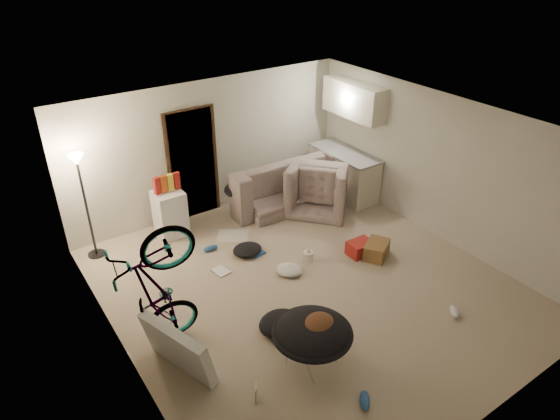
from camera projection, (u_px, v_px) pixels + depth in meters
floor at (307, 286)px, 7.61m from camera, size 5.50×6.00×0.02m
ceiling at (313, 129)px, 6.37m from camera, size 5.50×6.00×0.02m
wall_back at (210, 147)px, 9.15m from camera, size 5.50×0.02×2.50m
wall_front at (499, 342)px, 4.83m from camera, size 5.50×0.02×2.50m
wall_left at (116, 284)px, 5.63m from camera, size 0.02×6.00×2.50m
wall_right at (440, 168)px, 8.35m from camera, size 0.02×6.00×2.50m
doorway at (192, 164)px, 9.04m from camera, size 0.85×0.10×2.04m
door_trim at (193, 165)px, 9.02m from camera, size 0.97×0.04×2.10m
floor_lamp at (82, 185)px, 7.68m from camera, size 0.28×0.28×1.81m
kitchen_counter at (344, 174)px, 10.02m from camera, size 0.60×1.50×0.88m
counter_top at (345, 153)px, 9.80m from camera, size 0.64×1.54×0.04m
kitchen_uppers at (354, 100)px, 9.34m from camera, size 0.38×1.40×0.65m
sofa at (281, 186)px, 9.79m from camera, size 2.35×0.98×0.68m
armchair at (320, 189)px, 9.62m from camera, size 1.47×1.48×0.72m
bicycle at (161, 317)px, 6.25m from camera, size 2.01×1.10×1.10m
book_asset at (256, 405)px, 5.69m from camera, size 0.28×0.26×0.02m
mini_fridge at (170, 213)px, 8.70m from camera, size 0.49×0.49×0.83m
snack_box_0 at (157, 186)px, 8.32m from camera, size 0.11×0.09×0.30m
snack_box_1 at (164, 184)px, 8.38m from camera, size 0.10×0.07×0.30m
snack_box_2 at (170, 182)px, 8.44m from camera, size 0.10×0.07×0.30m
snack_box_3 at (177, 180)px, 8.50m from camera, size 0.10×0.07×0.30m
saucer_chair at (312, 339)px, 6.04m from camera, size 0.99×0.99×0.70m
hoodie at (318, 326)px, 5.94m from camera, size 0.56×0.51×0.22m
sofa_drape at (239, 189)px, 9.22m from camera, size 0.66×0.59×0.28m
tv_box at (178, 349)px, 5.98m from camera, size 0.58×1.09×0.71m
drink_case_a at (377, 250)px, 8.21m from camera, size 0.57×0.52×0.27m
drink_case_b at (360, 248)px, 8.29m from camera, size 0.42×0.31×0.24m
juicer at (308, 256)px, 8.13m from camera, size 0.16×0.16×0.24m
newspaper at (233, 236)px, 8.83m from camera, size 0.69×0.66×0.01m
book_blue at (255, 252)px, 8.37m from camera, size 0.28×0.35×0.03m
book_white at (221, 271)px, 7.90m from camera, size 0.25×0.30×0.03m
shoe_0 at (210, 248)px, 8.40m from camera, size 0.27×0.11×0.10m
shoe_1 at (252, 205)px, 9.70m from camera, size 0.27×0.24×0.10m
shoe_2 at (365, 401)px, 5.69m from camera, size 0.27×0.29×0.11m
shoe_3 at (305, 318)px, 6.89m from camera, size 0.30×0.16×0.11m
shoe_4 at (454, 312)px, 7.01m from camera, size 0.25×0.28×0.10m
clothes_lump_a at (280, 323)px, 6.73m from camera, size 0.69×0.62×0.20m
clothes_lump_b at (247, 250)px, 8.32m from camera, size 0.50×0.44×0.15m
clothes_lump_c at (289, 270)px, 7.84m from camera, size 0.54×0.55×0.13m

